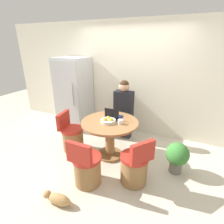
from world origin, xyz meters
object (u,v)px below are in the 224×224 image
chair_near_camera (87,168)px  chair_left_side (72,137)px  fruit_bowl (108,121)px  potted_plant (177,156)px  chair_near_right_corner (135,167)px  cat (58,199)px  laptop (113,116)px  refrigerator (74,94)px  dining_table (110,132)px  person_seated (124,107)px

chair_near_camera → chair_left_side: same height
fruit_bowl → potted_plant: 1.33m
chair_near_right_corner → cat: 1.20m
potted_plant → laptop: bearing=174.1°
chair_left_side → laptop: size_ratio=2.87×
chair_near_camera → chair_near_right_corner: size_ratio=1.00×
refrigerator → chair_near_right_corner: size_ratio=2.19×
chair_near_right_corner → chair_near_camera: bearing=-27.2°
dining_table → person_seated: (0.01, 0.75, 0.25)m
dining_table → fruit_bowl: (-0.01, -0.05, 0.26)m
refrigerator → chair_near_camera: 2.27m
chair_near_camera → chair_left_side: bearing=-40.4°
chair_near_camera → cat: chair_near_camera is taller
chair_near_camera → laptop: bearing=-89.9°
refrigerator → cat: size_ratio=3.70×
laptop → cat: 1.66m
potted_plant → fruit_bowl: bearing=-175.9°
chair_near_right_corner → cat: (-0.84, -0.84, -0.20)m
chair_near_right_corner → fruit_bowl: 0.94m
potted_plant → refrigerator: bearing=162.5°
chair_near_right_corner → person_seated: bearing=-115.5°
chair_near_camera → person_seated: bearing=-89.6°
fruit_bowl → chair_left_side: bearing=-175.7°
person_seated → cat: (-0.19, -2.08, -0.69)m
refrigerator → cat: (1.22, -2.20, -0.81)m
chair_left_side → potted_plant: 2.05m
laptop → cat: laptop is taller
refrigerator → dining_table: 1.69m
fruit_bowl → potted_plant: bearing=4.1°
chair_left_side → chair_near_right_corner: bearing=-112.5°
chair_near_right_corner → fruit_bowl: bearing=-86.6°
chair_left_side → laptop: bearing=-79.1°
refrigerator → chair_near_right_corner: refrigerator is taller
dining_table → fruit_bowl: size_ratio=3.86×
cat → potted_plant: 1.99m
chair_near_camera → laptop: laptop is taller
chair_near_camera → fruit_bowl: 0.91m
chair_near_camera → chair_near_right_corner: bearing=-152.8°
laptop → person_seated: bearing=-90.4°
dining_table → chair_left_side: 0.85m
chair_near_right_corner → dining_table: bearing=-90.0°
refrigerator → dining_table: refrigerator is taller
refrigerator → chair_left_side: bearing=-58.8°
laptop → cat: bearing=82.8°
potted_plant → cat: bearing=-136.1°
dining_table → person_seated: person_seated is taller
dining_table → cat: 1.41m
person_seated → potted_plant: bearing=149.8°
chair_near_camera → chair_near_right_corner: 0.75m
refrigerator → cat: refrigerator is taller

